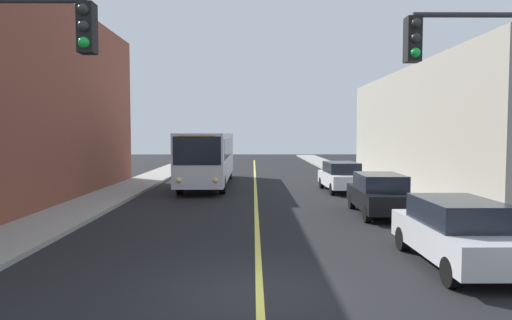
{
  "coord_description": "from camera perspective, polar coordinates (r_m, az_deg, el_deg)",
  "views": [
    {
      "loc": [
        -0.13,
        -8.93,
        3.2
      ],
      "look_at": [
        0.0,
        11.46,
        2.0
      ],
      "focal_mm": 31.81,
      "sensor_mm": 36.0,
      "label": 1
    }
  ],
  "objects": [
    {
      "name": "lane_stripe_center",
      "position": [
        24.14,
        -0.05,
        -4.24
      ],
      "size": [
        0.16,
        60.0,
        0.01
      ],
      "primitive_type": "cube",
      "color": "#D8CC4C",
      "rests_on": "ground"
    },
    {
      "name": "parked_car_white",
      "position": [
        25.38,
        10.67,
        -2.02
      ],
      "size": [
        1.95,
        4.46,
        1.62
      ],
      "color": "silver",
      "rests_on": "ground"
    },
    {
      "name": "city_bus",
      "position": [
        28.19,
        -6.0,
        0.54
      ],
      "size": [
        2.62,
        12.17,
        3.2
      ],
      "color": "silver",
      "rests_on": "ground"
    },
    {
      "name": "sidewalk_right",
      "position": [
        20.55,
        20.78,
        -5.6
      ],
      "size": [
        2.5,
        90.0,
        0.15
      ],
      "primitive_type": "cube",
      "color": "gray",
      "rests_on": "ground"
    },
    {
      "name": "parked_car_silver",
      "position": [
        12.03,
        23.95,
        -8.24
      ],
      "size": [
        1.83,
        4.41,
        1.62
      ],
      "color": "#B7B7BC",
      "rests_on": "ground"
    },
    {
      "name": "traffic_signal_right_corner",
      "position": [
        11.71,
        28.21,
        8.37
      ],
      "size": [
        3.75,
        0.48,
        6.0
      ],
      "color": "#2D2D33",
      "rests_on": "sidewalk_right"
    },
    {
      "name": "building_right_warehouse",
      "position": [
        30.31,
        28.53,
        3.46
      ],
      "size": [
        12.0,
        22.4,
        6.92
      ],
      "color": "gray",
      "rests_on": "ground"
    },
    {
      "name": "ground_plane",
      "position": [
        9.49,
        0.45,
        -16.36
      ],
      "size": [
        120.0,
        120.0,
        0.0
      ],
      "primitive_type": "plane",
      "color": "black"
    },
    {
      "name": "sidewalk_left",
      "position": [
        20.46,
        -20.83,
        -5.64
      ],
      "size": [
        2.5,
        90.0,
        0.15
      ],
      "primitive_type": "cube",
      "color": "gray",
      "rests_on": "ground"
    },
    {
      "name": "parked_car_black",
      "position": [
        18.41,
        15.28,
        -4.11
      ],
      "size": [
        1.94,
        4.46,
        1.62
      ],
      "color": "black",
      "rests_on": "ground"
    },
    {
      "name": "fire_hydrant",
      "position": [
        15.07,
        27.46,
        -7.02
      ],
      "size": [
        0.44,
        0.26,
        0.84
      ],
      "color": "red",
      "rests_on": "sidewalk_right"
    }
  ]
}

